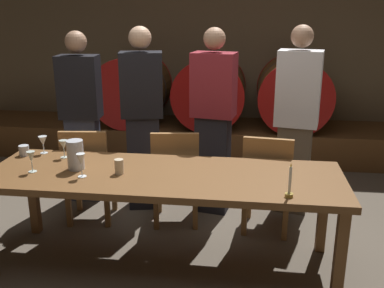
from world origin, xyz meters
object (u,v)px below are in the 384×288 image
object	(u,v)px
guest_far_right	(296,120)
wine_glass_far_right	(81,160)
wine_barrel_left	(133,89)
chair_center	(176,173)
wine_glass_center_right	(63,145)
chair_left	(88,171)
candle_center	(289,188)
cup_left	(24,150)
guest_center_right	(213,122)
cup_right	(119,167)
wine_barrel_right	(293,93)
pitcher	(75,155)
guest_center_left	(143,119)
dining_table	(163,182)
wine_glass_center_left	(31,158)
wine_barrel_center	(210,91)
wine_glass_far_left	(43,141)
guest_far_left	(82,117)
chair_right	(267,179)

from	to	relation	value
guest_far_right	wine_glass_far_right	xyz separation A→B (m)	(-1.57, -1.22, -0.03)
wine_barrel_left	chair_center	bearing A→B (deg)	-66.04
chair_center	wine_glass_center_right	xyz separation A→B (m)	(-0.82, -0.41, 0.35)
chair_center	chair_left	bearing A→B (deg)	-3.21
candle_center	cup_left	xyz separation A→B (m)	(-2.03, 0.56, -0.02)
guest_center_right	cup_right	distance (m)	1.19
wine_barrel_right	chair_left	world-z (taller)	wine_barrel_right
chair_center	pitcher	world-z (taller)	pitcher
wine_barrel_right	candle_center	world-z (taller)	wine_barrel_right
guest_center_left	cup_right	world-z (taller)	guest_center_left
wine_barrel_right	dining_table	size ratio (longest dim) A/B	0.35
wine_barrel_left	wine_glass_center_left	xyz separation A→B (m)	(-0.04, -2.73, 0.00)
chair_center	cup_left	xyz separation A→B (m)	(-1.16, -0.40, 0.29)
wine_barrel_center	guest_center_left	xyz separation A→B (m)	(-0.48, -1.65, 0.04)
chair_center	pitcher	xyz separation A→B (m)	(-0.63, -0.64, 0.36)
wine_barrel_center	wine_glass_far_right	distance (m)	2.85
guest_center_left	candle_center	xyz separation A→B (m)	(1.24, -1.29, -0.08)
guest_far_right	candle_center	bearing A→B (deg)	94.44
wine_barrel_left	wine_glass_far_left	xyz separation A→B (m)	(-0.14, -2.32, -0.01)
candle_center	wine_barrel_left	bearing A→B (deg)	120.89
guest_far_left	guest_center_left	world-z (taller)	guest_center_left
wine_barrel_left	cup_left	distance (m)	2.40
guest_far_left	guest_center_left	bearing A→B (deg)	165.52
chair_right	guest_far_left	bearing A→B (deg)	-9.08
wine_barrel_left	cup_left	size ratio (longest dim) A/B	10.79
cup_right	wine_glass_far_left	bearing A→B (deg)	153.55
dining_table	cup_left	xyz separation A→B (m)	(-1.18, 0.25, 0.11)
chair_right	cup_left	distance (m)	2.00
guest_center_left	guest_center_right	size ratio (longest dim) A/B	1.00
wine_glass_far_left	wine_glass_center_right	xyz separation A→B (m)	(0.21, -0.08, 0.00)
wine_glass_center_left	wine_glass_center_right	bearing A→B (deg)	72.83
wine_barrel_center	wine_barrel_right	distance (m)	1.03
pitcher	cup_left	xyz separation A→B (m)	(-0.53, 0.24, -0.07)
dining_table	wine_glass_far_left	world-z (taller)	wine_glass_far_left
pitcher	wine_glass_far_right	bearing A→B (deg)	-55.84
guest_center_right	wine_glass_far_right	bearing A→B (deg)	63.81
wine_glass_far_right	cup_left	distance (m)	0.74
wine_glass_far_left	cup_right	world-z (taller)	wine_glass_far_left
wine_barrel_right	candle_center	distance (m)	2.96
chair_right	guest_center_left	xyz separation A→B (m)	(-1.15, 0.39, 0.39)
pitcher	wine_glass_far_left	xyz separation A→B (m)	(-0.40, 0.31, -0.01)
chair_right	guest_far_right	world-z (taller)	guest_far_right
pitcher	guest_far_right	bearing A→B (deg)	32.65
guest_center_left	guest_far_right	size ratio (longest dim) A/B	0.99
wine_barrel_right	guest_center_left	world-z (taller)	guest_center_left
wine_glass_far_right	pitcher	bearing A→B (deg)	124.16
wine_barrel_left	wine_barrel_center	xyz separation A→B (m)	(1.00, 0.00, 0.00)
wine_glass_far_right	guest_center_left	bearing A→B (deg)	81.35
chair_center	cup_left	bearing A→B (deg)	11.96
wine_barrel_left	cup_left	bearing A→B (deg)	-96.55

